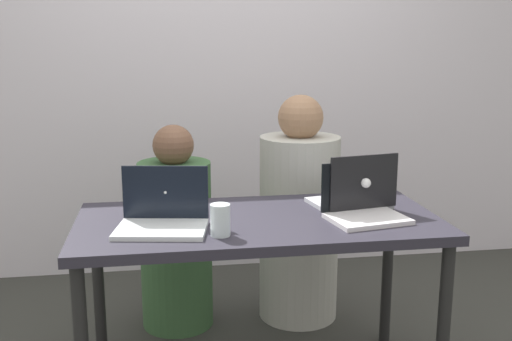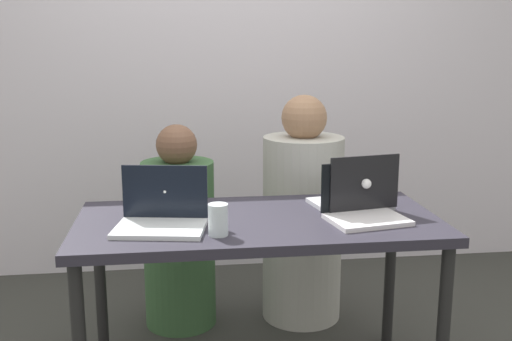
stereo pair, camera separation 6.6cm
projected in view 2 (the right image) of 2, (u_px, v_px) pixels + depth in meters
name	position (u px, v px, depth m)	size (l,w,h in m)	color
back_wall	(227.00, 86.00, 3.73)	(4.50, 0.10, 2.32)	silver
desk	(258.00, 236.00, 2.40)	(1.44, 0.68, 0.74)	#27252F
person_on_left	(179.00, 237.00, 3.03)	(0.41, 0.41, 1.04)	#396038
person_on_right	(302.00, 221.00, 3.10)	(0.45, 0.45, 1.18)	#B0B0A7
laptop_front_left	(162.00, 215.00, 2.26)	(0.37, 0.29, 0.22)	silver
laptop_back_right	(355.00, 197.00, 2.51)	(0.35, 0.31, 0.24)	silver
laptop_front_right	(363.00, 208.00, 2.37)	(0.33, 0.28, 0.22)	silver
water_glass_left	(218.00, 222.00, 2.17)	(0.07, 0.07, 0.12)	silver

